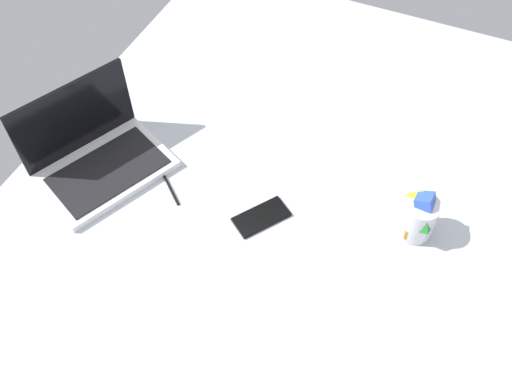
% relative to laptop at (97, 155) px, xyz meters
% --- Properties ---
extents(bed_mattress, '(1.80, 1.40, 0.18)m').
position_rel_laptop_xyz_m(bed_mattress, '(0.11, -0.50, -0.13)').
color(bed_mattress, '#B7BCC6').
rests_on(bed_mattress, ground).
extents(laptop, '(0.40, 0.35, 0.23)m').
position_rel_laptop_xyz_m(laptop, '(0.00, 0.00, 0.00)').
color(laptop, silver).
rests_on(laptop, bed_mattress).
extents(snack_cup, '(0.09, 0.09, 0.14)m').
position_rel_laptop_xyz_m(snack_cup, '(0.14, -0.83, 0.02)').
color(snack_cup, silver).
rests_on(snack_cup, bed_mattress).
extents(cell_phone, '(0.15, 0.14, 0.01)m').
position_rel_laptop_xyz_m(cell_phone, '(0.02, -0.47, -0.04)').
color(cell_phone, black).
rests_on(cell_phone, bed_mattress).
extents(charger_cable, '(0.11, 0.13, 0.01)m').
position_rel_laptop_xyz_m(charger_cable, '(0.03, -0.19, -0.04)').
color(charger_cable, black).
rests_on(charger_cable, bed_mattress).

